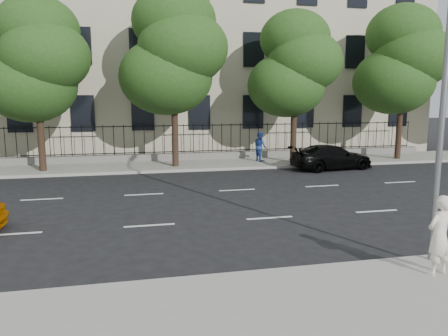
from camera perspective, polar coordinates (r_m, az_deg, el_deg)
The scene contains 14 objects.
ground at distance 12.64m, azimuth 9.60°, elevation -9.51°, with size 120.00×120.00×0.00m, color black.
near_sidewalk at distance 9.31m, azimuth 19.25°, elevation -16.57°, with size 60.00×4.00×0.15m, color gray.
far_sidewalk at distance 25.78m, azimuth -2.11°, elevation 0.52°, with size 60.00×4.00×0.15m, color gray.
lane_markings at distance 16.95m, azimuth 3.57°, elevation -4.46°, with size 49.60×4.62×0.01m, color silver, non-canonical shape.
masonry_building at distance 34.66m, azimuth -5.01°, elevation 17.62°, with size 34.60×12.11×18.50m.
iron_fence at distance 27.35m, azimuth -2.76°, elevation 2.24°, with size 30.00×0.50×2.20m.
street_light at distance 11.72m, azimuth 25.51°, elevation 13.80°, with size 0.25×3.32×8.05m.
tree_b at distance 24.87m, azimuth -23.22°, elevation 12.78°, with size 5.53×5.12×8.97m.
tree_c at distance 24.66m, azimuth -6.57°, elevation 14.83°, with size 5.89×5.50×9.80m.
tree_d at distance 26.29m, azimuth 9.23°, elevation 13.18°, with size 5.34×4.94×8.84m.
tree_e at distance 29.60m, azimuth 22.28°, elevation 12.88°, with size 5.71×5.31×9.46m.
black_sedan at distance 25.04m, azimuth 13.88°, elevation 1.39°, with size 1.92×4.72×1.37m, color black.
woman_near at distance 10.77m, azimuth 26.32°, elevation -7.88°, with size 0.66×0.43×1.80m, color white.
pedestrian_far at distance 26.52m, azimuth 4.74°, elevation 2.83°, with size 0.86×0.67×1.77m, color navy.
Camera 1 is at (-4.57, -11.05, 4.08)m, focal length 35.00 mm.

